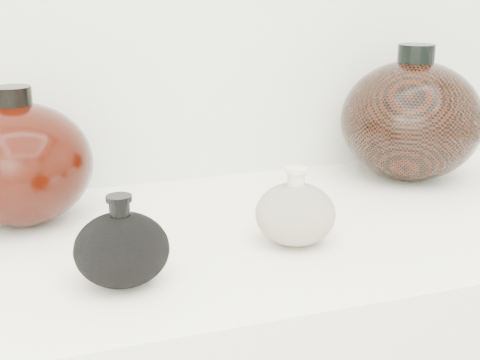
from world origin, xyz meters
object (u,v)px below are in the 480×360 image
object	(u,v)px
black_gourd_vase	(122,249)
right_round_pot	(411,120)
cream_gourd_vase	(295,213)
left_round_pot	(19,163)

from	to	relation	value
black_gourd_vase	right_round_pot	world-z (taller)	right_round_pot
cream_gourd_vase	right_round_pot	size ratio (longest dim) A/B	0.44
black_gourd_vase	cream_gourd_vase	xyz separation A→B (m)	(0.23, 0.05, -0.00)
left_round_pot	cream_gourd_vase	bearing A→B (deg)	-30.88
black_gourd_vase	cream_gourd_vase	world-z (taller)	black_gourd_vase
black_gourd_vase	right_round_pot	xyz separation A→B (m)	(0.53, 0.25, 0.06)
cream_gourd_vase	left_round_pot	distance (m)	0.38
black_gourd_vase	cream_gourd_vase	size ratio (longest dim) A/B	1.10
right_round_pot	left_round_pot	bearing A→B (deg)	-179.12
black_gourd_vase	left_round_pot	size ratio (longest dim) A/B	0.62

